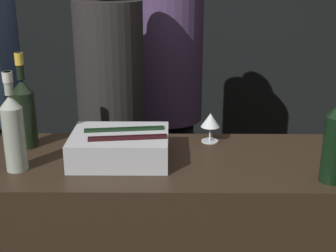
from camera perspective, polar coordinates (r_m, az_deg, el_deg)
wall_back_chalkboard at (r=3.67m, az=0.26°, el=14.65°), size 6.40×0.06×2.80m
ice_bin_with_bottles at (r=1.72m, az=-5.71°, el=-2.36°), size 0.35×0.28×0.11m
wine_glass at (r=1.89m, az=5.19°, el=0.58°), size 0.08×0.08×0.12m
white_wine_bottle at (r=1.69m, az=-18.33°, el=-0.44°), size 0.07×0.07×0.35m
champagne_bottle at (r=1.90m, az=-17.11°, el=1.81°), size 0.08×0.08×0.37m
red_wine_bottle_burgundy at (r=1.61m, az=19.73°, el=-1.52°), size 0.08×0.08×0.36m
person_in_hoodie at (r=2.34m, az=-6.89°, el=1.44°), size 0.33×0.33×1.74m
person_grey_polo at (r=2.85m, az=-0.08°, el=4.09°), size 0.42×0.42×1.72m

